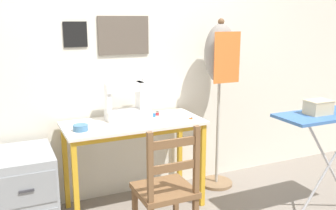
{
  "coord_description": "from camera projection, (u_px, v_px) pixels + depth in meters",
  "views": [
    {
      "loc": [
        -0.99,
        -2.61,
        1.62
      ],
      "look_at": [
        0.31,
        0.24,
        0.9
      ],
      "focal_mm": 40.0,
      "sensor_mm": 36.0,
      "label": 1
    }
  ],
  "objects": [
    {
      "name": "wall_back",
      "position": [
        120.0,
        58.0,
        3.31
      ],
      "size": [
        10.0,
        0.07,
        2.55
      ],
      "color": "silver",
      "rests_on": "ground_plane"
    },
    {
      "name": "sewing_table",
      "position": [
        134.0,
        134.0,
        3.14
      ],
      "size": [
        1.17,
        0.53,
        0.78
      ],
      "color": "silver",
      "rests_on": "ground_plane"
    },
    {
      "name": "sewing_machine",
      "position": [
        130.0,
        102.0,
        3.2
      ],
      "size": [
        0.39,
        0.16,
        0.34
      ],
      "color": "white",
      "rests_on": "sewing_table"
    },
    {
      "name": "fabric_bowl",
      "position": [
        81.0,
        127.0,
        2.88
      ],
      "size": [
        0.12,
        0.12,
        0.05
      ],
      "color": "teal",
      "rests_on": "sewing_table"
    },
    {
      "name": "scissors",
      "position": [
        192.0,
        118.0,
        3.24
      ],
      "size": [
        0.1,
        0.1,
        0.01
      ],
      "color": "silver",
      "rests_on": "sewing_table"
    },
    {
      "name": "thread_spool_near_machine",
      "position": [
        154.0,
        115.0,
        3.27
      ],
      "size": [
        0.03,
        0.03,
        0.04
      ],
      "color": "#2875C1",
      "rests_on": "sewing_table"
    },
    {
      "name": "thread_spool_mid_table",
      "position": [
        157.0,
        114.0,
        3.33
      ],
      "size": [
        0.04,
        0.04,
        0.04
      ],
      "color": "red",
      "rests_on": "sewing_table"
    },
    {
      "name": "wooden_chair",
      "position": [
        166.0,
        190.0,
        2.65
      ],
      "size": [
        0.4,
        0.38,
        0.92
      ],
      "color": "brown",
      "rests_on": "ground_plane"
    },
    {
      "name": "filing_cabinet",
      "position": [
        25.0,
        193.0,
        2.83
      ],
      "size": [
        0.44,
        0.56,
        0.65
      ],
      "color": "#93999E",
      "rests_on": "ground_plane"
    },
    {
      "name": "dress_form",
      "position": [
        220.0,
        65.0,
        3.47
      ],
      "size": [
        0.32,
        0.32,
        1.62
      ],
      "color": "#846647",
      "rests_on": "ground_plane"
    },
    {
      "name": "ironing_board",
      "position": [
        334.0,
        119.0,
        3.01
      ],
      "size": [
        1.0,
        0.35,
        0.89
      ],
      "color": "#3D6BAD",
      "rests_on": "ground_plane"
    },
    {
      "name": "storage_box",
      "position": [
        318.0,
        107.0,
        2.93
      ],
      "size": [
        0.2,
        0.15,
        0.11
      ],
      "color": "beige",
      "rests_on": "ironing_board"
    }
  ]
}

